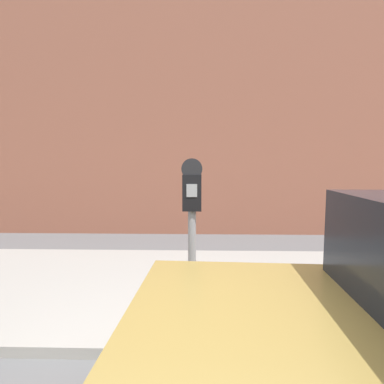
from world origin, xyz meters
name	(u,v)px	position (x,y,z in m)	size (l,w,h in m)	color
sidewalk	(211,286)	(0.00, 2.20, 0.05)	(24.00, 2.80, 0.10)	#9E9B96
building_facade	(207,116)	(0.00, 5.37, 2.69)	(24.00, 0.30, 5.37)	#935642
parking_meter	(192,213)	(-0.22, 1.27, 1.16)	(0.19, 0.14, 1.58)	gray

